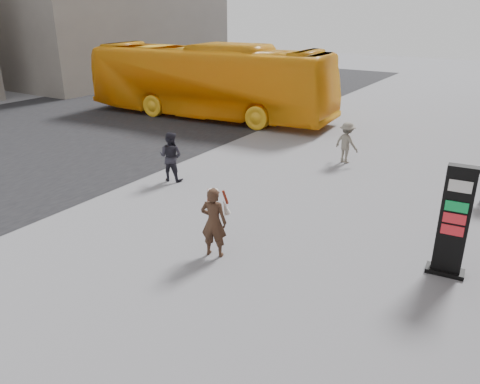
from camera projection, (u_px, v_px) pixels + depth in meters
The scene contains 8 objects.
ground at pixel (210, 256), 10.73m from camera, with size 100.00×100.00×0.00m, color #9E9EA3.
road at pixel (42, 134), 21.14m from camera, with size 16.00×60.00×0.01m, color black.
bg_building_far at pixel (110, 12), 36.56m from camera, with size 10.00×18.00×10.00m, color gray.
info_pylon at pixel (454, 222), 9.61m from camera, with size 0.81×0.45×2.43m.
woman at pixel (214, 221), 10.50m from camera, with size 0.74×0.70×1.66m.
bus at pixel (208, 81), 23.77m from camera, with size 3.08×13.15×3.66m, color #F3A917.
pedestrian_a at pixel (171, 156), 15.17m from camera, with size 0.79×0.62×1.62m, color #27252F.
pedestrian_b at pixel (347, 143), 16.95m from camera, with size 0.97×0.56×1.50m, color gray.
Camera 1 is at (5.65, -7.58, 5.32)m, focal length 35.00 mm.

